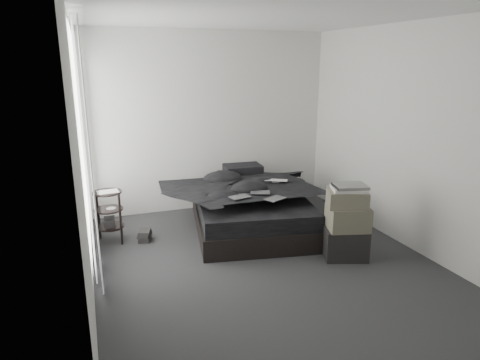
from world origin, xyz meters
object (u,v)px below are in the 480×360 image
object	(u,v)px
side_stand	(109,217)
box_lower	(345,243)
laptop	(276,177)
bed	(251,219)

from	to	relation	value
side_stand	box_lower	distance (m)	2.83
side_stand	box_lower	world-z (taller)	side_stand
laptop	box_lower	world-z (taller)	laptop
bed	side_stand	bearing A→B (deg)	-175.54
laptop	side_stand	bearing A→B (deg)	-157.04
bed	box_lower	size ratio (longest dim) A/B	4.01
side_stand	box_lower	bearing A→B (deg)	-28.87
side_stand	bed	bearing A→B (deg)	-5.89
laptop	box_lower	xyz separation A→B (m)	(0.34, -1.16, -0.52)
side_stand	box_lower	size ratio (longest dim) A/B	1.36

